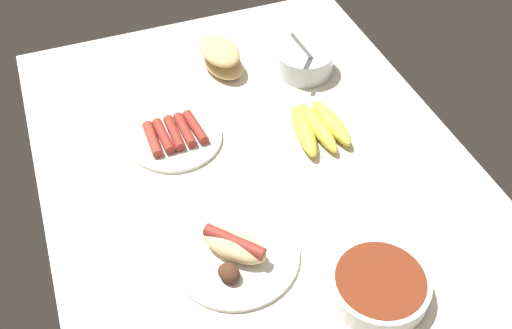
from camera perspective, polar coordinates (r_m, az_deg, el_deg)
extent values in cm
cube|color=silver|center=(127.32, 0.24, -0.80)|extent=(120.00, 90.00, 3.00)
cylinder|color=white|center=(133.20, -7.86, 2.53)|extent=(21.18, 21.18, 1.00)
cylinder|color=#9E3828|center=(131.42, -10.00, 2.44)|extent=(10.12, 2.27, 2.27)
cylinder|color=maroon|center=(131.73, -8.96, 2.74)|extent=(10.23, 2.84, 2.27)
cylinder|color=maroon|center=(132.08, -7.93, 3.04)|extent=(10.16, 2.45, 2.27)
cylinder|color=maroon|center=(132.49, -6.90, 3.33)|extent=(10.22, 2.76, 2.27)
cylinder|color=maroon|center=(132.93, -5.88, 3.62)|extent=(10.31, 3.42, 2.27)
ellipsoid|color=gold|center=(132.08, 4.67, 3.28)|extent=(17.01, 6.28, 3.90)
ellipsoid|color=gold|center=(133.43, 5.97, 3.62)|extent=(17.56, 4.50, 3.63)
ellipsoid|color=gold|center=(134.65, 7.27, 4.05)|extent=(16.46, 5.34, 3.96)
cylinder|color=white|center=(111.66, -2.06, -8.64)|extent=(24.34, 24.34, 1.00)
ellipsoid|color=#E5C689|center=(109.46, -2.09, -7.84)|extent=(13.59, 12.93, 4.40)
cylinder|color=maroon|center=(108.47, -2.11, -7.46)|extent=(10.74, 9.79, 2.40)
ellipsoid|color=#472819|center=(107.10, -2.64, -10.43)|extent=(5.58, 5.25, 2.80)
cylinder|color=silver|center=(149.90, 4.74, 9.89)|extent=(14.07, 14.07, 6.08)
cylinder|color=beige|center=(149.18, 4.77, 10.26)|extent=(12.38, 12.38, 2.74)
cube|color=#B7B7BC|center=(143.44, 4.76, 10.96)|extent=(2.90, 9.77, 13.57)
cylinder|color=white|center=(107.92, 11.81, -11.46)|extent=(17.72, 17.72, 4.43)
cylinder|color=maroon|center=(106.41, 11.95, -10.94)|extent=(15.95, 15.95, 1.00)
ellipsoid|color=tan|center=(151.08, -3.20, 9.72)|extent=(14.82, 10.82, 3.60)
ellipsoid|color=tan|center=(149.22, -3.54, 10.89)|extent=(14.81, 10.80, 3.60)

